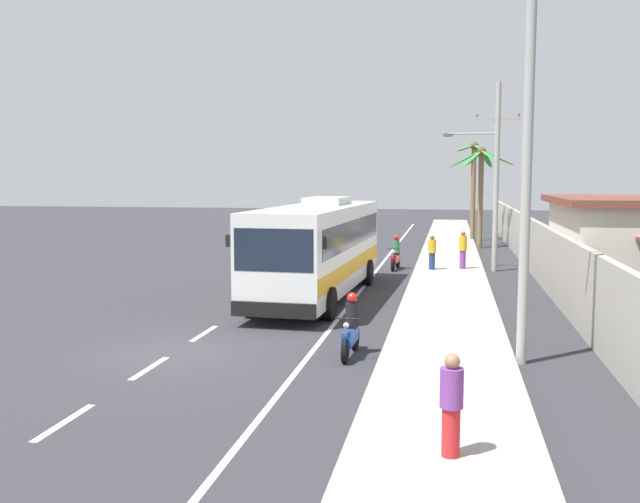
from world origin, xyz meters
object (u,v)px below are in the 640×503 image
object	(u,v)px
motorcycle_trailing	(351,330)
pedestrian_near_kerb	(463,249)
coach_bus_foreground	(319,246)
pedestrian_far_walk	(432,252)
motorcycle_beside_bus	(396,256)
palm_second	(474,175)
pedestrian_midwalk	(451,403)
palm_nearest	(481,176)
utility_pole_mid	(494,172)
utility_pole_nearest	(528,131)

from	to	relation	value
motorcycle_trailing	pedestrian_near_kerb	bearing A→B (deg)	79.76
coach_bus_foreground	pedestrian_far_walk	world-z (taller)	coach_bus_foreground
motorcycle_trailing	pedestrian_near_kerb	xyz separation A→B (m)	(2.97, 16.46, 0.41)
coach_bus_foreground	motorcycle_beside_bus	world-z (taller)	coach_bus_foreground
motorcycle_trailing	palm_second	xyz separation A→B (m)	(3.87, 32.69, 3.90)
pedestrian_midwalk	palm_nearest	world-z (taller)	palm_nearest
pedestrian_near_kerb	utility_pole_mid	xyz separation A→B (m)	(1.37, 0.40, 3.60)
coach_bus_foreground	pedestrian_near_kerb	xyz separation A→B (m)	(5.32, 8.17, -0.84)
motorcycle_beside_bus	palm_second	world-z (taller)	palm_second
palm_second	motorcycle_trailing	bearing A→B (deg)	-96.76
pedestrian_midwalk	motorcycle_beside_bus	bearing A→B (deg)	177.78
coach_bus_foreground	pedestrian_midwalk	world-z (taller)	coach_bus_foreground
motorcycle_trailing	utility_pole_mid	bearing A→B (deg)	75.56
motorcycle_beside_bus	motorcycle_trailing	xyz separation A→B (m)	(0.17, -16.70, -0.02)
pedestrian_far_walk	utility_pole_nearest	distance (m)	16.73
pedestrian_midwalk	palm_second	distance (m)	39.26
utility_pole_mid	palm_second	distance (m)	15.84
pedestrian_far_walk	pedestrian_near_kerb	bearing A→B (deg)	102.79
motorcycle_beside_bus	utility_pole_nearest	world-z (taller)	utility_pole_nearest
palm_nearest	coach_bus_foreground	bearing A→B (deg)	-108.43
pedestrian_near_kerb	motorcycle_trailing	bearing A→B (deg)	-174.78
pedestrian_midwalk	palm_second	xyz separation A→B (m)	(1.43, 39.07, 3.56)
motorcycle_beside_bus	motorcycle_trailing	distance (m)	16.71
pedestrian_far_walk	utility_pole_mid	bearing A→B (deg)	99.96
palm_nearest	palm_second	xyz separation A→B (m)	(-0.28, 4.89, 0.11)
palm_second	pedestrian_near_kerb	bearing A→B (deg)	-93.17
motorcycle_beside_bus	motorcycle_trailing	world-z (taller)	motorcycle_beside_bus
motorcycle_trailing	pedestrian_far_walk	size ratio (longest dim) A/B	1.24
coach_bus_foreground	palm_nearest	size ratio (longest dim) A/B	1.86
utility_pole_mid	palm_second	world-z (taller)	utility_pole_mid
pedestrian_near_kerb	utility_pole_mid	world-z (taller)	utility_pole_mid
pedestrian_far_walk	utility_pole_mid	size ratio (longest dim) A/B	0.18
utility_pole_mid	palm_second	bearing A→B (deg)	91.69
motorcycle_trailing	utility_pole_mid	size ratio (longest dim) A/B	0.22
motorcycle_beside_bus	utility_pole_mid	size ratio (longest dim) A/B	0.22
utility_pole_nearest	palm_second	bearing A→B (deg)	90.38
motorcycle_beside_bus	pedestrian_near_kerb	distance (m)	3.17
motorcycle_trailing	pedestrian_midwalk	distance (m)	6.84
coach_bus_foreground	pedestrian_midwalk	bearing A→B (deg)	-71.91
motorcycle_trailing	palm_second	bearing A→B (deg)	83.24
pedestrian_midwalk	utility_pole_mid	xyz separation A→B (m)	(1.90, 23.24, 3.67)
motorcycle_beside_bus	pedestrian_near_kerb	xyz separation A→B (m)	(3.14, -0.24, 0.39)
pedestrian_near_kerb	motorcycle_beside_bus	bearing A→B (deg)	101.07
coach_bus_foreground	pedestrian_near_kerb	world-z (taller)	coach_bus_foreground
motorcycle_beside_bus	utility_pole_nearest	size ratio (longest dim) A/B	0.19
pedestrian_far_walk	palm_second	distance (m)	17.33
motorcycle_trailing	pedestrian_far_walk	xyz separation A→B (m)	(1.57, 15.89, 0.32)
palm_second	coach_bus_foreground	bearing A→B (deg)	-104.31
pedestrian_midwalk	utility_pole_mid	bearing A→B (deg)	166.66
coach_bus_foreground	motorcycle_beside_bus	size ratio (longest dim) A/B	5.94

